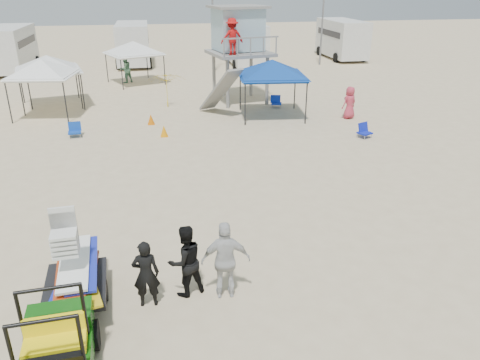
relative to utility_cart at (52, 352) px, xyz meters
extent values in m
plane|color=beige|center=(3.66, 2.38, -0.82)|extent=(140.00, 140.00, 0.00)
cube|color=yellow|center=(0.02, 0.03, -0.06)|extent=(1.09, 0.71, 0.22)
cube|color=black|center=(0.02, 2.33, -0.36)|extent=(1.38, 1.92, 0.12)
cylinder|color=black|center=(-0.51, 2.33, -0.57)|extent=(0.22, 0.50, 0.49)
imported|color=black|center=(1.52, 2.03, -0.04)|extent=(0.58, 0.39, 1.55)
imported|color=black|center=(2.37, 2.28, 0.02)|extent=(0.99, 0.89, 1.67)
imported|color=silver|center=(3.22, 2.03, 0.09)|extent=(1.09, 0.52, 1.81)
cylinder|color=gray|center=(5.70, 18.52, 0.50)|extent=(0.19, 0.19, 2.64)
cube|color=gray|center=(6.86, 19.68, 1.90)|extent=(3.69, 3.69, 0.17)
cube|color=#95B3C0|center=(6.86, 19.99, 3.14)|extent=(2.77, 2.52, 2.22)
imported|color=#B20F0F|center=(6.01, 18.62, 2.91)|extent=(1.20, 0.69, 1.85)
cylinder|color=black|center=(6.37, 14.79, 0.24)|extent=(0.06, 0.06, 2.11)
pyramid|color=#0D3A95|center=(7.84, 16.26, 2.04)|extent=(3.42, 3.42, 0.80)
cube|color=#0D3A95|center=(7.84, 16.26, 1.24)|extent=(3.42, 3.42, 0.18)
cylinder|color=black|center=(-4.73, 17.13, 0.24)|extent=(0.06, 0.06, 2.12)
pyramid|color=white|center=(-3.38, 18.48, 2.06)|extent=(3.22, 3.22, 0.80)
cube|color=white|center=(-3.38, 18.48, 1.26)|extent=(3.22, 3.22, 0.18)
cylinder|color=black|center=(-4.99, 19.04, 0.19)|extent=(0.06, 0.06, 2.02)
pyramid|color=silver|center=(-3.50, 20.53, 1.95)|extent=(3.76, 3.76, 0.80)
cube|color=silver|center=(-3.50, 20.53, 1.15)|extent=(3.76, 3.76, 0.18)
cylinder|color=black|center=(-0.55, 24.56, 0.19)|extent=(0.06, 0.06, 2.02)
pyramid|color=white|center=(0.91, 26.02, 1.95)|extent=(4.02, 4.02, 0.80)
cube|color=white|center=(0.91, 26.02, 1.15)|extent=(4.02, 4.02, 0.18)
imported|color=gold|center=(2.75, 19.12, 0.11)|extent=(2.86, 2.86, 1.85)
cone|color=orange|center=(2.31, 13.87, -0.57)|extent=(0.34, 0.34, 0.50)
cone|color=#D76606|center=(1.76, 15.92, -0.57)|extent=(0.34, 0.34, 0.50)
cube|color=#0F3DA5|center=(-1.60, 14.51, -0.60)|extent=(0.60, 0.56, 0.06)
cube|color=#0F3DA5|center=(-1.60, 14.75, -0.40)|extent=(0.56, 0.24, 0.44)
cylinder|color=#B2B2B7|center=(-1.82, 14.31, -0.72)|extent=(0.03, 0.03, 0.20)
cube|color=#101FAD|center=(11.04, 12.02, -0.60)|extent=(0.70, 0.68, 0.06)
cube|color=#101FAD|center=(11.04, 12.26, -0.40)|extent=(0.56, 0.38, 0.44)
cylinder|color=#B2B2B7|center=(10.82, 11.82, -0.72)|extent=(0.03, 0.03, 0.20)
cube|color=#1031B4|center=(8.57, 17.95, -0.60)|extent=(0.67, 0.64, 0.06)
cube|color=#1031B4|center=(8.57, 18.19, -0.40)|extent=(0.57, 0.33, 0.44)
cylinder|color=#B2B2B7|center=(8.35, 17.75, -0.72)|extent=(0.03, 0.03, 0.20)
cube|color=silver|center=(-8.34, 32.38, 0.93)|extent=(2.50, 6.80, 3.00)
cube|color=black|center=(-8.34, 32.38, 1.38)|extent=(2.54, 5.44, 0.50)
cube|color=silver|center=(0.66, 33.88, 0.93)|extent=(2.50, 6.50, 3.00)
cube|color=black|center=(0.66, 33.88, 1.38)|extent=(2.54, 5.20, 0.50)
cylinder|color=black|center=(-0.59, 31.80, -0.42)|extent=(0.25, 0.80, 0.80)
cube|color=silver|center=(9.66, 32.38, 0.93)|extent=(2.50, 7.00, 3.00)
cube|color=black|center=(9.66, 32.38, 1.38)|extent=(2.54, 5.60, 0.50)
cylinder|color=black|center=(8.41, 30.14, -0.42)|extent=(0.25, 0.80, 0.80)
cube|color=silver|center=(18.66, 33.88, 0.93)|extent=(2.50, 6.60, 3.00)
cube|color=black|center=(18.66, 33.88, 1.38)|extent=(2.54, 5.28, 0.50)
cylinder|color=black|center=(17.41, 31.77, -0.42)|extent=(0.25, 0.80, 0.80)
cylinder|color=slate|center=(6.66, 29.38, 3.18)|extent=(0.14, 0.14, 8.00)
cylinder|color=slate|center=(15.66, 30.88, 3.18)|extent=(0.14, 0.14, 8.00)
imported|color=#52886B|center=(0.24, 26.40, 0.10)|extent=(1.13, 1.10, 1.83)
imported|color=#BC354A|center=(11.59, 15.17, -0.01)|extent=(0.91, 0.75, 1.61)
camera|label=1|loc=(1.93, -6.42, 5.64)|focal=35.00mm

